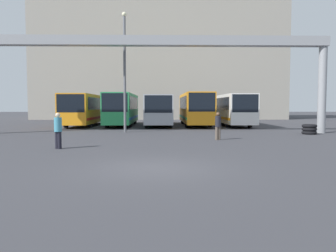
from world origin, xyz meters
The scene contains 12 objects.
ground_plane centered at (0.00, 0.00, 0.00)m, with size 200.00×200.00×0.00m, color #38383D.
building_backdrop centered at (0.00, 43.28, 8.97)m, with size 38.28×12.00×17.94m.
overhead_gantry centered at (0.00, 13.66, 5.91)m, with size 25.18×0.80×7.15m.
bus_slot_0 centered at (-7.54, 23.27, 1.82)m, with size 2.63×11.36×3.15m.
bus_slot_1 centered at (-3.77, 23.17, 1.86)m, with size 2.47×11.15×3.24m.
bus_slot_2 centered at (0.00, 22.87, 1.76)m, with size 2.63×10.56×3.06m.
bus_slot_3 centered at (3.77, 23.61, 1.89)m, with size 2.55×12.05×3.29m.
bus_slot_4 centered at (7.54, 23.12, 1.82)m, with size 2.52×11.06×3.15m.
pedestrian_mid_right centered at (3.65, 8.86, 0.88)m, with size 0.35×0.35×1.66m.
pedestrian_near_left centered at (-4.67, 4.98, 0.92)m, with size 0.36×0.36×1.72m.
tire_stack centered at (10.94, 12.65, 0.36)m, with size 1.04×1.04×0.72m.
lamp_post centered at (-2.56, 14.73, 4.96)m, with size 0.36×0.36×9.18m.
Camera 1 is at (0.25, -10.66, 2.06)m, focal length 35.00 mm.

